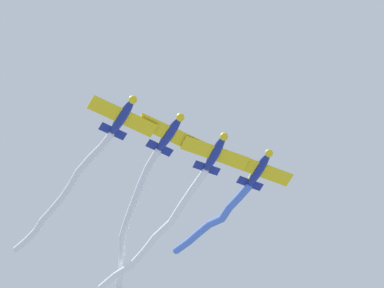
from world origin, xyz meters
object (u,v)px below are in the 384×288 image
object	(u,v)px
airplane_lead	(123,116)
airplane_left_wing	(170,133)
airplane_right_wing	(215,153)
airplane_slot	(259,169)

from	to	relation	value
airplane_lead	airplane_left_wing	distance (m)	5.62
airplane_lead	airplane_right_wing	bearing A→B (deg)	86.25
airplane_lead	airplane_left_wing	xyz separation A→B (m)	(-0.91, -5.54, 0.30)
airplane_lead	airplane_slot	distance (m)	16.84
airplane_lead	airplane_left_wing	size ratio (longest dim) A/B	1.00
airplane_lead	airplane_right_wing	xyz separation A→B (m)	(-1.83, -11.07, 0.00)
airplane_left_wing	airplane_right_wing	bearing A→B (deg)	86.46
airplane_lead	airplane_slot	size ratio (longest dim) A/B	0.99
airplane_left_wing	airplane_slot	distance (m)	11.22
airplane_lead	airplane_left_wing	world-z (taller)	airplane_left_wing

